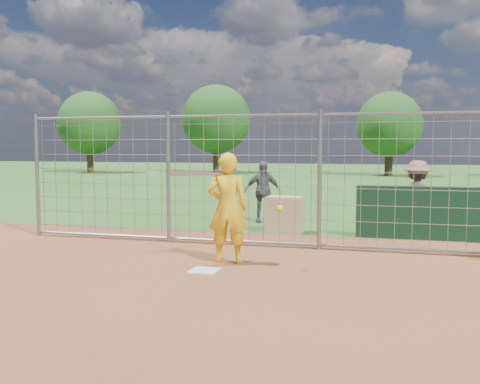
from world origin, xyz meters
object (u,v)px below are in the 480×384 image
(bystander_b, at_px, (263,192))
(bystander_c, at_px, (417,198))
(batter, at_px, (228,208))
(equipment_bin, at_px, (285,214))

(bystander_b, bearing_deg, bystander_c, -27.62)
(batter, height_order, bystander_b, batter)
(batter, relative_size, equipment_bin, 2.28)
(batter, relative_size, bystander_b, 1.17)
(bystander_b, height_order, bystander_c, bystander_c)
(equipment_bin, bearing_deg, bystander_c, 9.26)
(bystander_c, distance_m, equipment_bin, 2.87)
(batter, height_order, equipment_bin, batter)
(bystander_b, relative_size, bystander_c, 0.96)
(bystander_c, height_order, equipment_bin, bystander_c)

